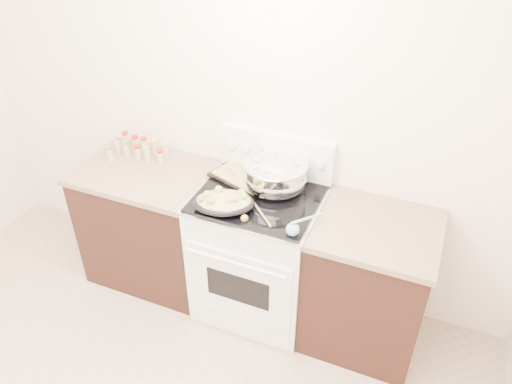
% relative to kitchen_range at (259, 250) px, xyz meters
% --- Properties ---
extents(room_shell, '(4.10, 3.60, 2.75)m').
position_rel_kitchen_range_xyz_m(room_shell, '(-0.35, -1.42, 1.21)').
color(room_shell, white).
rests_on(room_shell, ground).
extents(counter_left, '(0.93, 0.67, 0.92)m').
position_rel_kitchen_range_xyz_m(counter_left, '(-0.83, 0.01, -0.03)').
color(counter_left, black).
rests_on(counter_left, ground).
extents(counter_right, '(0.73, 0.67, 0.92)m').
position_rel_kitchen_range_xyz_m(counter_right, '(0.73, 0.01, -0.03)').
color(counter_right, black).
rests_on(counter_right, ground).
extents(kitchen_range, '(0.78, 0.73, 1.22)m').
position_rel_kitchen_range_xyz_m(kitchen_range, '(0.00, 0.00, 0.00)').
color(kitchen_range, white).
rests_on(kitchen_range, ground).
extents(mixing_bowl, '(0.51, 0.51, 0.24)m').
position_rel_kitchen_range_xyz_m(mixing_bowl, '(0.06, 0.11, 0.55)').
color(mixing_bowl, silver).
rests_on(mixing_bowl, kitchen_range).
extents(roasting_pan, '(0.43, 0.37, 0.11)m').
position_rel_kitchen_range_xyz_m(roasting_pan, '(-0.14, -0.21, 0.50)').
color(roasting_pan, black).
rests_on(roasting_pan, kitchen_range).
extents(baking_sheet, '(0.49, 0.41, 0.06)m').
position_rel_kitchen_range_xyz_m(baking_sheet, '(-0.15, 0.14, 0.47)').
color(baking_sheet, black).
rests_on(baking_sheet, kitchen_range).
extents(wooden_spoon, '(0.19, 0.19, 0.04)m').
position_rel_kitchen_range_xyz_m(wooden_spoon, '(0.05, -0.24, 0.46)').
color(wooden_spoon, tan).
rests_on(wooden_spoon, kitchen_range).
extents(blue_ladle, '(0.15, 0.25, 0.09)m').
position_rel_kitchen_range_xyz_m(blue_ladle, '(0.32, -0.26, 0.49)').
color(blue_ladle, '#7FB5BE').
rests_on(blue_ladle, kitchen_range).
extents(spice_jars, '(0.40, 0.24, 0.13)m').
position_rel_kitchen_range_xyz_m(spice_jars, '(-0.98, 0.15, 0.49)').
color(spice_jars, '#BFB28C').
rests_on(spice_jars, counter_left).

